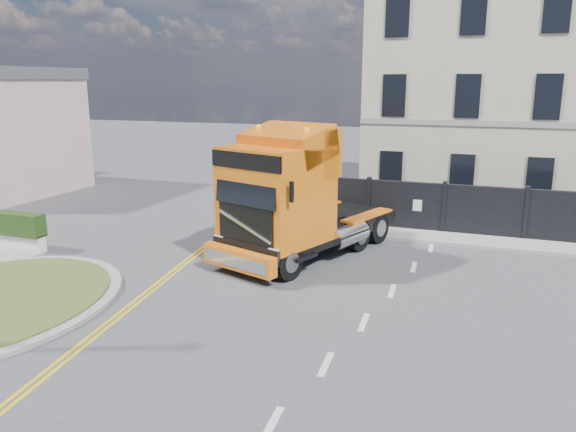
% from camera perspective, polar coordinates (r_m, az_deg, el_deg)
% --- Properties ---
extents(ground, '(120.00, 120.00, 0.00)m').
position_cam_1_polar(ground, '(15.65, -2.67, -8.64)').
color(ground, '#424244').
rests_on(ground, ground).
extents(hoarding_fence, '(18.80, 0.25, 2.00)m').
position_cam_1_polar(hoarding_fence, '(22.89, 21.88, 0.18)').
color(hoarding_fence, black).
rests_on(hoarding_fence, ground).
extents(georgian_building, '(12.30, 10.30, 12.80)m').
position_cam_1_polar(georgian_building, '(29.84, 21.32, 12.39)').
color(georgian_building, beige).
rests_on(georgian_building, ground).
extents(pavement_far, '(20.00, 1.60, 0.12)m').
position_cam_1_polar(pavement_far, '(22.23, 20.30, -2.57)').
color(pavement_far, gray).
rests_on(pavement_far, ground).
extents(truck, '(5.03, 7.88, 4.43)m').
position_cam_1_polar(truck, '(18.61, 0.23, 1.37)').
color(truck, black).
rests_on(truck, ground).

